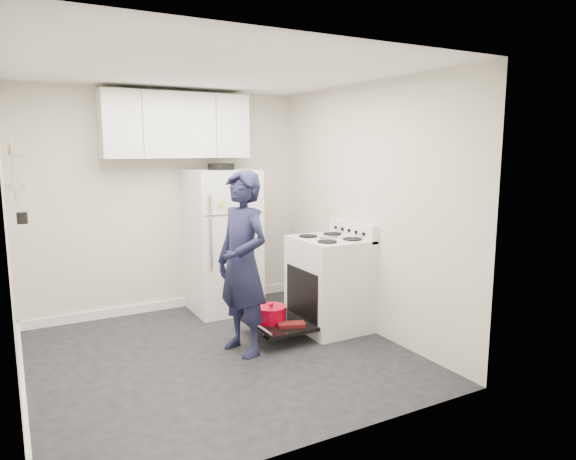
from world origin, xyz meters
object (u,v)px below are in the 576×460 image
electric_range (328,284)px  refrigerator (223,240)px  person (242,263)px  open_oven_door (275,318)px

electric_range → refrigerator: refrigerator is taller
refrigerator → person: refrigerator is taller
electric_range → open_oven_door: 0.67m
open_oven_door → person: (-0.42, -0.18, 0.64)m
person → refrigerator: bearing=151.9°
electric_range → refrigerator: size_ratio=0.65×
refrigerator → open_oven_door: bearing=-84.3°
open_oven_door → person: 0.79m
refrigerator → electric_range: bearing=-56.6°
refrigerator → person: size_ratio=1.01×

